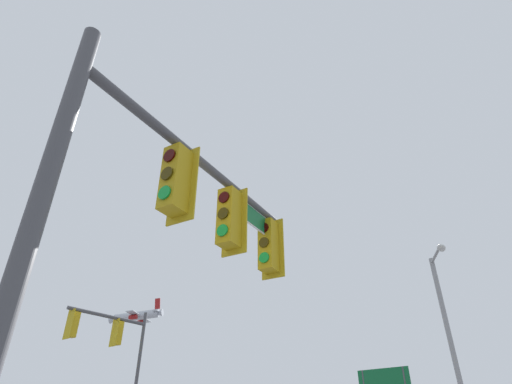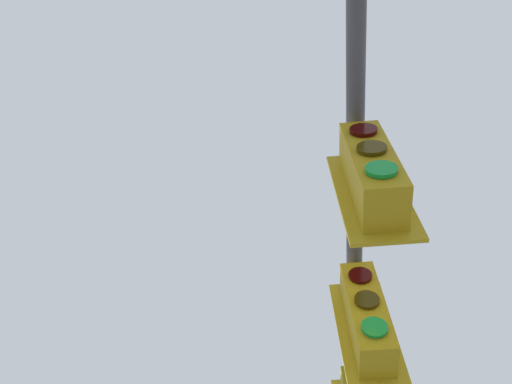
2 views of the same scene
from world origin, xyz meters
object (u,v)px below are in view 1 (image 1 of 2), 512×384
(signal_pole_far, at_px, (111,343))
(signal_pole_near, at_px, (191,213))
(airplane, at_px, (136,316))
(street_lamp, at_px, (451,336))

(signal_pole_far, bearing_deg, signal_pole_near, -127.68)
(airplane, bearing_deg, signal_pole_near, -133.08)
(signal_pole_far, distance_m, airplane, 126.43)
(signal_pole_near, bearing_deg, signal_pole_far, 52.32)
(signal_pole_near, height_order, airplane, airplane)
(street_lamp, bearing_deg, signal_pole_far, 98.45)
(street_lamp, height_order, airplane, airplane)
(street_lamp, bearing_deg, signal_pole_near, 169.32)
(signal_pole_near, bearing_deg, street_lamp, -10.68)
(signal_pole_near, distance_m, signal_pole_far, 15.76)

